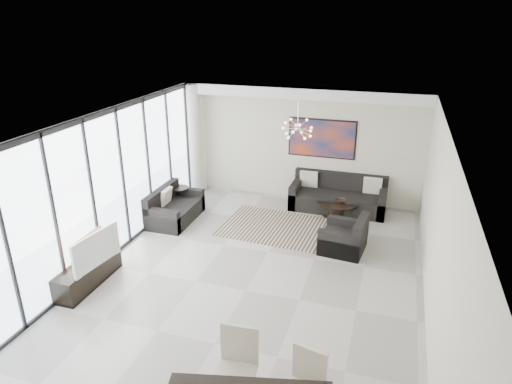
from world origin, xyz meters
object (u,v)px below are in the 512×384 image
at_px(sofa_main, 338,198).
at_px(television, 91,248).
at_px(tv_console, 88,273).
at_px(coffee_table, 337,207).

relative_size(sofa_main, television, 2.14).
bearing_deg(television, tv_console, 92.71).
relative_size(sofa_main, tv_console, 1.57).
relative_size(coffee_table, television, 0.97).
xyz_separation_m(coffee_table, sofa_main, (-0.04, 0.38, 0.08)).
height_order(tv_console, television, television).
bearing_deg(sofa_main, tv_console, -128.92).
distance_m(sofa_main, television, 5.99).
xyz_separation_m(tv_console, television, (0.16, -0.01, 0.54)).
bearing_deg(television, coffee_table, -32.67).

